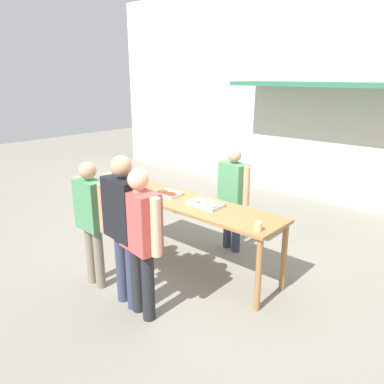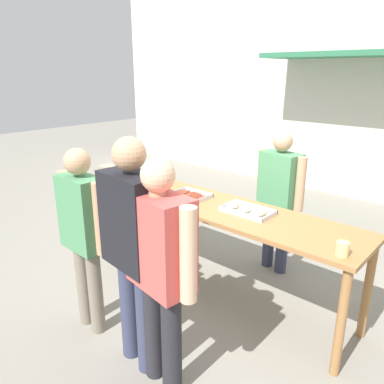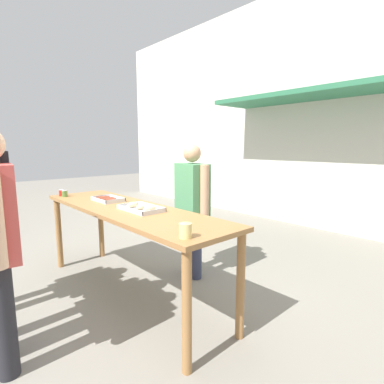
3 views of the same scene
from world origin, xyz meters
TOP-DOWN VIEW (x-y plane):
  - ground_plane at (0.00, 0.00)m, footprint 24.00×24.00m
  - building_facade_back at (0.00, 3.98)m, footprint 12.00×1.11m
  - serving_table at (0.00, 0.00)m, footprint 2.61×0.70m
  - food_tray_sausages at (-0.48, 0.03)m, footprint 0.37×0.25m
  - food_tray_buns at (0.21, 0.03)m, footprint 0.46×0.27m
  - condiment_jar_mustard at (-1.17, -0.24)m, footprint 0.07×0.07m
  - condiment_jar_ketchup at (-1.08, -0.24)m, footprint 0.07×0.07m
  - beer_cup at (1.16, -0.23)m, footprint 0.09×0.09m
  - person_server_behind_table at (0.09, 0.80)m, footprint 0.61×0.31m
  - person_customer_holding_hotdog at (-0.58, -1.17)m, footprint 0.58×0.22m
  - person_customer_with_cup at (0.34, -1.19)m, footprint 0.67×0.32m
  - person_customer_waiting_in_line at (0.05, -1.17)m, footprint 0.68×0.30m

SIDE VIEW (x-z plane):
  - ground_plane at x=0.00m, z-range 0.00..0.00m
  - serving_table at x=0.00m, z-range 0.36..1.29m
  - person_server_behind_table at x=0.09m, z-range 0.14..1.71m
  - food_tray_sausages at x=-0.48m, z-range 0.93..0.97m
  - person_customer_holding_hotdog at x=-0.58m, z-range 0.15..1.76m
  - food_tray_buns at x=0.21m, z-range 0.92..0.99m
  - condiment_jar_mustard at x=-1.17m, z-range 0.94..1.02m
  - condiment_jar_ketchup at x=-1.08m, z-range 0.94..1.02m
  - person_customer_with_cup at x=0.34m, z-range 0.15..1.82m
  - beer_cup at x=1.16m, z-range 0.94..1.04m
  - person_customer_waiting_in_line at x=0.05m, z-range 0.16..1.93m
  - building_facade_back at x=0.00m, z-range 0.01..4.51m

